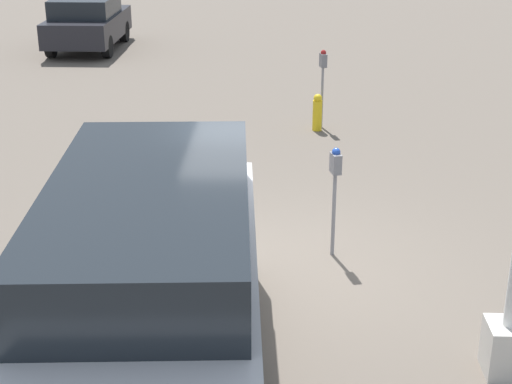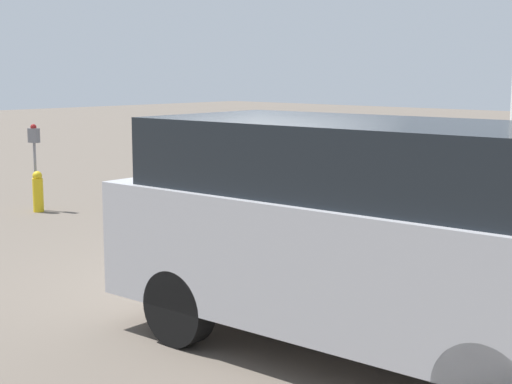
{
  "view_description": "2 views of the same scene",
  "coord_description": "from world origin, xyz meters",
  "px_view_note": "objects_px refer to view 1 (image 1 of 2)",
  "views": [
    {
      "loc": [
        8.99,
        -0.14,
        4.65
      ],
      "look_at": [
        0.07,
        -0.45,
        1.08
      ],
      "focal_mm": 55.0,
      "sensor_mm": 36.0,
      "label": 1
    },
    {
      "loc": [
        6.36,
        -6.93,
        2.52
      ],
      "look_at": [
        0.0,
        -0.12,
        1.07
      ],
      "focal_mm": 55.0,
      "sensor_mm": 36.0,
      "label": 2
    }
  ],
  "objects_px": {
    "parking_meter_near": "(335,177)",
    "car_distant": "(87,22)",
    "fire_hydrant": "(317,112)",
    "parked_van": "(151,279)",
    "parking_meter_far": "(323,71)"
  },
  "relations": [
    {
      "from": "parking_meter_near",
      "to": "car_distant",
      "type": "bearing_deg",
      "value": -168.15
    },
    {
      "from": "parking_meter_near",
      "to": "fire_hydrant",
      "type": "xyz_separation_m",
      "value": [
        -5.57,
        0.01,
        -0.74
      ]
    },
    {
      "from": "parked_van",
      "to": "fire_hydrant",
      "type": "relative_size",
      "value": 6.63
    },
    {
      "from": "parking_meter_far",
      "to": "parked_van",
      "type": "xyz_separation_m",
      "value": [
        8.69,
        -2.0,
        -0.01
      ]
    },
    {
      "from": "parked_van",
      "to": "fire_hydrant",
      "type": "bearing_deg",
      "value": 163.95
    },
    {
      "from": "parking_meter_far",
      "to": "fire_hydrant",
      "type": "xyz_separation_m",
      "value": [
        0.21,
        -0.09,
        -0.79
      ]
    },
    {
      "from": "car_distant",
      "to": "parking_meter_far",
      "type": "bearing_deg",
      "value": -138.94
    },
    {
      "from": "fire_hydrant",
      "to": "car_distant",
      "type": "bearing_deg",
      "value": -140.59
    },
    {
      "from": "parked_van",
      "to": "fire_hydrant",
      "type": "distance_m",
      "value": 8.72
    },
    {
      "from": "parking_meter_far",
      "to": "car_distant",
      "type": "xyz_separation_m",
      "value": [
        -7.57,
        -6.48,
        -0.35
      ]
    },
    {
      "from": "parking_meter_near",
      "to": "parking_meter_far",
      "type": "bearing_deg",
      "value": 165.32
    },
    {
      "from": "parking_meter_far",
      "to": "parked_van",
      "type": "bearing_deg",
      "value": -26.69
    },
    {
      "from": "parking_meter_near",
      "to": "car_distant",
      "type": "xyz_separation_m",
      "value": [
        -13.35,
        -6.38,
        -0.3
      ]
    },
    {
      "from": "parking_meter_far",
      "to": "car_distant",
      "type": "distance_m",
      "value": 9.97
    },
    {
      "from": "parking_meter_far",
      "to": "parking_meter_near",
      "type": "bearing_deg",
      "value": -14.68
    }
  ]
}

